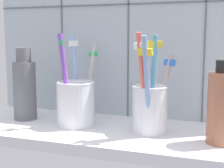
{
  "coord_description": "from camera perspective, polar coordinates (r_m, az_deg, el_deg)",
  "views": [
    {
      "loc": [
        20.65,
        -57.79,
        19.28
      ],
      "look_at": [
        0.0,
        0.47,
        10.61
      ],
      "focal_mm": 52.78,
      "sensor_mm": 36.0,
      "label": 1
    }
  ],
  "objects": [
    {
      "name": "soap_bottle",
      "position": [
        0.57,
        18.6,
        -3.7
      ],
      "size": [
        4.93,
        4.93,
        13.75
      ],
      "color": "#A66449",
      "rests_on": "counter_slab"
    },
    {
      "name": "ceramic_vase",
      "position": [
        0.72,
        -14.9,
        -0.59
      ],
      "size": [
        4.79,
        4.79,
        15.25
      ],
      "color": "slate",
      "rests_on": "counter_slab"
    },
    {
      "name": "toothbrush_cup_right",
      "position": [
        0.61,
        6.67,
        -3.53
      ],
      "size": [
        7.27,
        11.01,
        18.28
      ],
      "color": "white",
      "rests_on": "counter_slab"
    },
    {
      "name": "counter_slab",
      "position": [
        0.64,
        -0.14,
        -8.6
      ],
      "size": [
        64.0,
        22.0,
        2.0
      ],
      "primitive_type": "cube",
      "color": "silver",
      "rests_on": "ground"
    },
    {
      "name": "toothbrush_cup_left",
      "position": [
        0.66,
        -6.13,
        -2.82
      ],
      "size": [
        7.93,
        12.97,
        18.17
      ],
      "color": "white",
      "rests_on": "counter_slab"
    },
    {
      "name": "tile_wall_back",
      "position": [
        0.73,
        3.08,
        10.51
      ],
      "size": [
        64.0,
        2.2,
        45.0
      ],
      "color": "#B2C1CC",
      "rests_on": "ground"
    }
  ]
}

